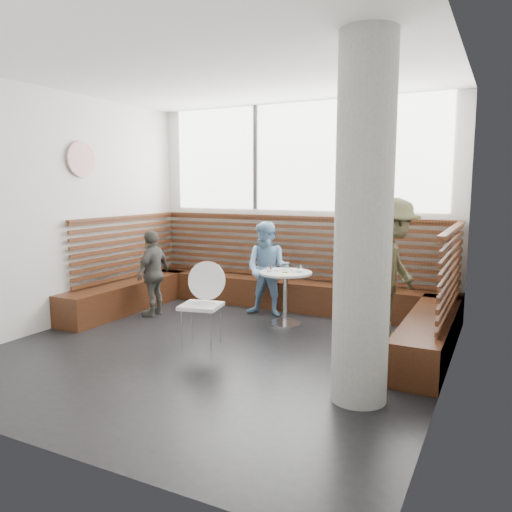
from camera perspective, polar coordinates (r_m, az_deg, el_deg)
The scene contains 15 objects.
room at distance 5.71m, azimuth -4.52°, elevation 4.73°, with size 5.00×5.00×3.20m.
booth at distance 7.43m, azimuth 2.69°, elevation -3.78°, with size 5.00×2.50×1.44m.
concrete_column at distance 4.42m, azimuth 12.17°, elevation 3.60°, with size 0.50×0.50×3.20m, color gray.
wall_art at distance 7.57m, azimuth -19.35°, elevation 10.41°, with size 0.50×0.50×0.03m, color white.
cafe_table at distance 6.94m, azimuth 3.39°, elevation -3.54°, with size 0.73×0.73×0.75m.
cafe_chair at distance 6.11m, azimuth -5.91°, elevation -4.63°, with size 0.48×0.47×1.01m.
adult_man at distance 6.36m, azimuth 15.26°, elevation -1.61°, with size 1.15×0.66×1.79m, color brown.
child_back at distance 7.39m, azimuth 1.35°, elevation -1.51°, with size 0.68×0.53×1.41m, color #729EC7.
child_left at distance 7.58m, azimuth -11.66°, elevation -1.92°, with size 0.75×0.31×1.28m, color #4D4C46.
plate_near at distance 7.04m, azimuth 2.80°, elevation -1.54°, with size 0.19×0.19×0.01m, color white.
plate_far at distance 7.02m, azimuth 4.74°, elevation -1.59°, with size 0.20×0.20×0.01m, color white.
glass_left at distance 6.88m, azimuth 1.54°, elevation -1.38°, with size 0.07×0.07×0.10m, color white.
glass_mid at distance 6.83m, azimuth 3.30°, elevation -1.40°, with size 0.07×0.07×0.12m, color white.
glass_right at distance 6.87m, azimuth 4.94°, elevation -1.41°, with size 0.07×0.07×0.11m, color white.
menu_card at distance 6.71m, azimuth 3.32°, elevation -2.06°, with size 0.19×0.14×0.00m, color #A5C64C.
Camera 1 is at (2.96, -4.87, 1.93)m, focal length 35.00 mm.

